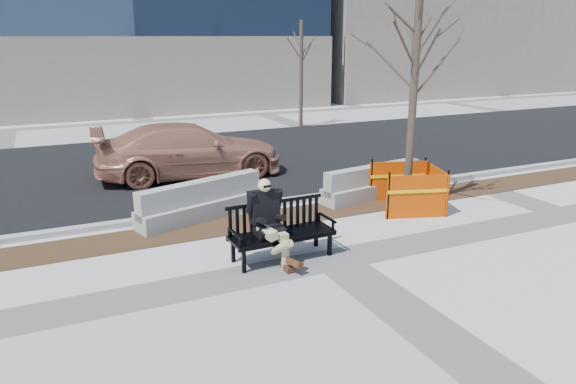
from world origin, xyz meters
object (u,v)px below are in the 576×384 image
tree_fence (406,209)px  sedan (191,176)px  jersey_barrier_left (202,218)px  bench (282,258)px  jersey_barrier_right (372,198)px  seated_man (268,260)px

tree_fence → sedan: size_ratio=1.02×
tree_fence → jersey_barrier_left: 4.89m
bench → jersey_barrier_right: bench is taller
bench → jersey_barrier_right: size_ratio=0.67×
seated_man → jersey_barrier_left: bearing=97.1°
tree_fence → jersey_barrier_left: bearing=163.4°
tree_fence → sedan: (-3.92, 5.25, 0.00)m
bench → seated_man: seated_man is taller
seated_man → tree_fence: bearing=17.1°
seated_man → jersey_barrier_right: seated_man is taller
bench → seated_man: 0.28m
seated_man → sedan: size_ratio=0.29×
sedan → tree_fence: bearing=-138.9°
bench → jersey_barrier_right: 4.57m
seated_man → jersey_barrier_right: size_ratio=0.52×
jersey_barrier_left → jersey_barrier_right: 4.47m
tree_fence → sedan: 6.55m
seated_man → jersey_barrier_left: seated_man is taller
bench → jersey_barrier_right: (3.74, 2.62, 0.00)m
jersey_barrier_left → jersey_barrier_right: (4.46, -0.27, 0.00)m
seated_man → bench: bearing=-11.4°
bench → jersey_barrier_right: bearing=33.3°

